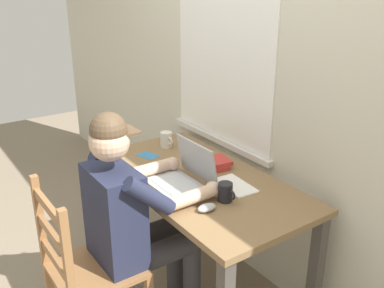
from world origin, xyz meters
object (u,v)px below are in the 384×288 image
Objects in this scene: laptop at (184,175)px; coffee_mug_dark at (226,192)px; landscape_photo_print at (148,155)px; seated_person at (134,214)px; book_stack_main at (215,164)px; coffee_mug_white at (166,140)px; desk at (198,195)px; wooden_chair at (86,271)px; computer_mouse at (207,208)px.

laptop is 0.28m from coffee_mug_dark.
laptop is 2.54× the size of landscape_photo_print.
book_stack_main is at bearing 99.25° from seated_person.
seated_person is 9.60× the size of landscape_photo_print.
coffee_mug_white is 0.88× the size of landscape_photo_print.
desk is 1.44× the size of wooden_chair.
seated_person is at bearing -137.89° from computer_mouse.
book_stack_main is at bearing 106.30° from laptop.
computer_mouse reaches higher than desk.
laptop reaches higher than coffee_mug_dark.
coffee_mug_dark is at bearing -30.19° from book_stack_main.
wooden_chair is 0.68m from computer_mouse.
computer_mouse is at bearing -42.25° from book_stack_main.
book_stack_main is (0.44, 0.06, -0.03)m from coffee_mug_white.
seated_person is at bearing -52.54° from landscape_photo_print.
wooden_chair is at bearing -68.94° from landscape_photo_print.
landscape_photo_print is (0.06, -0.17, -0.05)m from coffee_mug_white.
desk is at bearing -6.78° from landscape_photo_print.
laptop is at bearing -78.01° from desk.
computer_mouse is 0.89× the size of coffee_mug_dark.
seated_person reaches higher than wooden_chair.
computer_mouse is 0.77× the size of landscape_photo_print.
coffee_mug_white reaches higher than desk.
computer_mouse is at bearing 42.11° from seated_person.
wooden_chair is at bearing -83.70° from book_stack_main.
computer_mouse is (0.28, 0.25, 0.08)m from seated_person.
coffee_mug_white is 0.45m from book_stack_main.
coffee_mug_white is (-0.54, 0.53, 0.12)m from seated_person.
book_stack_main is (-0.10, 0.87, 0.32)m from wooden_chair.
wooden_chair is at bearing -56.33° from coffee_mug_white.
wooden_chair is 0.85m from landscape_photo_print.
wooden_chair reaches higher than computer_mouse.
book_stack_main is (-0.10, 0.59, 0.09)m from seated_person.
seated_person is 0.60m from landscape_photo_print.
desk is at bearing -70.94° from book_stack_main.
coffee_mug_white is at bearing 123.67° from wooden_chair.
coffee_mug_white is at bearing 169.87° from coffee_mug_dark.
computer_mouse is (0.28, 0.53, 0.31)m from wooden_chair.
wooden_chair is 2.86× the size of laptop.
seated_person is 12.47× the size of computer_mouse.
coffee_mug_dark is (0.25, 0.39, 0.12)m from seated_person.
book_stack_main reaches higher than computer_mouse.
coffee_mug_white is 0.65× the size of book_stack_main.
laptop reaches higher than book_stack_main.
desk is at bearing -11.48° from coffee_mug_white.
desk is 1.09× the size of seated_person.
computer_mouse is at bearing 62.43° from wooden_chair.
seated_person reaches higher than computer_mouse.
seated_person reaches higher than laptop.
computer_mouse is 0.88× the size of coffee_mug_white.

